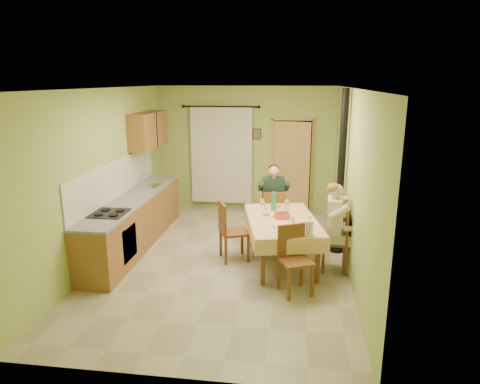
# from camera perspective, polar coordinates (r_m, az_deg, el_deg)

# --- Properties ---
(floor) EXTENTS (4.00, 6.00, 0.01)m
(floor) POSITION_cam_1_polar(r_m,az_deg,el_deg) (7.30, -2.07, -8.90)
(floor) COLOR tan
(floor) RESTS_ON ground
(room_shell) EXTENTS (4.04, 6.04, 2.82)m
(room_shell) POSITION_cam_1_polar(r_m,az_deg,el_deg) (6.78, -2.22, 5.34)
(room_shell) COLOR #AAC062
(room_shell) RESTS_ON ground
(kitchen_run) EXTENTS (0.64, 3.64, 1.56)m
(kitchen_run) POSITION_cam_1_polar(r_m,az_deg,el_deg) (7.93, -13.88, -3.65)
(kitchen_run) COLOR brown
(kitchen_run) RESTS_ON ground
(upper_cabinets) EXTENTS (0.35, 1.40, 0.70)m
(upper_cabinets) POSITION_cam_1_polar(r_m,az_deg,el_deg) (8.86, -12.12, 8.09)
(upper_cabinets) COLOR brown
(upper_cabinets) RESTS_ON room_shell
(curtain) EXTENTS (1.70, 0.07, 2.22)m
(curtain) POSITION_cam_1_polar(r_m,az_deg,el_deg) (9.78, -2.49, 4.94)
(curtain) COLOR black
(curtain) RESTS_ON ground
(doorway) EXTENTS (0.96, 0.20, 2.15)m
(doorway) POSITION_cam_1_polar(r_m,az_deg,el_deg) (9.71, 6.90, 3.51)
(doorway) COLOR black
(doorway) RESTS_ON ground
(dining_table) EXTENTS (1.42, 1.98, 0.76)m
(dining_table) POSITION_cam_1_polar(r_m,az_deg,el_deg) (7.05, 5.59, -6.51)
(dining_table) COLOR #EDBE7B
(dining_table) RESTS_ON ground
(tableware) EXTENTS (0.86, 1.54, 0.33)m
(tableware) POSITION_cam_1_polar(r_m,az_deg,el_deg) (6.82, 6.09, -3.39)
(tableware) COLOR white
(tableware) RESTS_ON dining_table
(chair_far) EXTENTS (0.45, 0.45, 0.96)m
(chair_far) POSITION_cam_1_polar(r_m,az_deg,el_deg) (8.10, 4.43, -4.31)
(chair_far) COLOR brown
(chair_far) RESTS_ON ground
(chair_near) EXTENTS (0.54, 0.54, 0.97)m
(chair_near) POSITION_cam_1_polar(r_m,az_deg,el_deg) (6.16, 7.35, -10.72)
(chair_near) COLOR brown
(chair_near) RESTS_ON ground
(chair_right) EXTENTS (0.41, 0.41, 0.93)m
(chair_right) POSITION_cam_1_polar(r_m,az_deg,el_deg) (6.94, 12.55, -7.96)
(chair_right) COLOR brown
(chair_right) RESTS_ON ground
(chair_left) EXTENTS (0.57, 0.57, 1.00)m
(chair_left) POSITION_cam_1_polar(r_m,az_deg,el_deg) (7.18, -0.91, -6.78)
(chair_left) COLOR brown
(chair_left) RESTS_ON ground
(man_far) EXTENTS (0.62, 0.51, 1.39)m
(man_far) POSITION_cam_1_polar(r_m,az_deg,el_deg) (7.94, 4.50, -0.25)
(man_far) COLOR #192D23
(man_far) RESTS_ON chair_far
(man_right) EXTENTS (0.48, 0.60, 1.39)m
(man_right) POSITION_cam_1_polar(r_m,az_deg,el_deg) (6.74, 12.72, -3.31)
(man_right) COLOR beige
(man_right) RESTS_ON chair_right
(stove_flue) EXTENTS (0.24, 0.24, 2.80)m
(stove_flue) POSITION_cam_1_polar(r_m,az_deg,el_deg) (7.48, 13.15, -0.38)
(stove_flue) COLOR black
(stove_flue) RESTS_ON ground
(picture_back) EXTENTS (0.19, 0.03, 0.23)m
(picture_back) POSITION_cam_1_polar(r_m,az_deg,el_deg) (9.67, 2.26, 7.75)
(picture_back) COLOR black
(picture_back) RESTS_ON room_shell
(picture_right) EXTENTS (0.03, 0.31, 0.21)m
(picture_right) POSITION_cam_1_polar(r_m,az_deg,el_deg) (7.91, 13.62, 6.51)
(picture_right) COLOR brown
(picture_right) RESTS_ON room_shell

